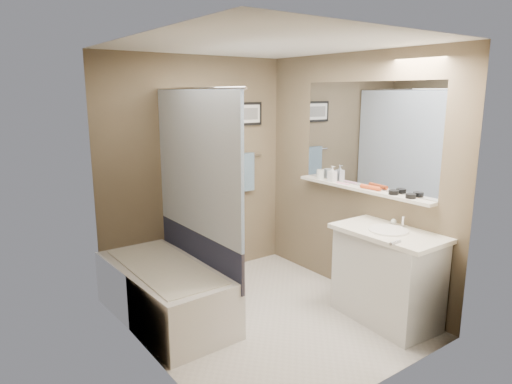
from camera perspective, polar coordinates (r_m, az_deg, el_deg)
ground at (r=4.34m, az=1.21°, el=-15.34°), size 2.50×2.50×0.00m
ceiling at (r=3.86m, az=1.38°, el=17.72°), size 2.20×2.50×0.04m
wall_back at (r=4.95m, az=-7.40°, el=2.73°), size 2.20×0.04×2.40m
wall_front at (r=3.08m, az=15.36°, el=-3.54°), size 2.20×0.04×2.40m
wall_left at (r=3.40m, az=-13.33°, el=-1.91°), size 0.04×2.50×2.40m
wall_right at (r=4.66m, az=11.92°, el=1.96°), size 0.04×2.50×2.40m
tile_surround at (r=3.90m, az=-16.23°, el=-3.29°), size 0.02×1.55×2.00m
curtain_rod at (r=4.05m, az=-7.70°, el=12.69°), size 0.02×1.55×0.02m
curtain_upper at (r=4.10m, az=-7.44°, el=3.56°), size 0.03×1.45×1.28m
curtain_lower at (r=4.30m, az=-7.14°, el=-7.31°), size 0.03×1.45×0.36m
mirror at (r=4.51m, az=13.66°, el=6.94°), size 0.02×1.60×1.00m
shelf at (r=4.54m, az=12.88°, el=0.38°), size 0.12×1.60×0.03m
towel_bar at (r=5.20m, az=-2.02°, el=4.41°), size 0.60×0.02×0.02m
towel at (r=5.22m, az=-1.88°, el=2.43°), size 0.34×0.05×0.44m
art_frame at (r=5.17m, az=-2.17°, el=9.70°), size 0.62×0.02×0.26m
art_mat at (r=5.16m, az=-2.08°, el=9.70°), size 0.56×0.00×0.20m
art_image at (r=5.16m, az=-2.06°, el=9.70°), size 0.50×0.00×0.13m
door at (r=3.56m, az=20.91°, el=-5.13°), size 0.80×0.02×2.00m
door_handle at (r=3.32m, az=17.01°, el=-6.05°), size 0.10×0.02×0.02m
bathtub at (r=4.30m, az=-11.35°, el=-12.22°), size 0.76×1.53×0.50m
tub_rim at (r=4.20m, az=-11.49°, el=-9.11°), size 0.56×1.36×0.02m
toilet at (r=4.89m, az=-5.19°, el=-7.72°), size 0.54×0.75×0.69m
vanity at (r=4.30m, az=16.02°, el=-10.27°), size 0.57×0.93×0.80m
countertop at (r=4.15m, az=16.28°, el=-4.94°), size 0.54×0.96×0.04m
sink_basin at (r=4.14m, az=16.22°, el=-4.60°), size 0.34×0.34×0.01m
faucet_spout at (r=4.28m, az=17.90°, el=-3.55°), size 0.02×0.02×0.10m
faucet_knob at (r=4.34m, az=16.82°, el=-3.53°), size 0.05×0.05×0.05m
candle_bowl_near at (r=4.19m, az=18.78°, el=-0.48°), size 0.09×0.09×0.04m
candle_bowl_far at (r=4.30m, az=16.81°, el=-0.05°), size 0.09×0.09×0.04m
hair_brush_front at (r=4.46m, az=14.14°, el=0.56°), size 0.06×0.22×0.04m
pink_comb at (r=4.69m, az=10.79°, el=1.08°), size 0.03×0.16×0.01m
glass_jar at (r=4.90m, az=8.06°, el=2.21°), size 0.08×0.08×0.10m
soap_bottle at (r=4.78m, az=9.52°, el=2.27°), size 0.08×0.08×0.16m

